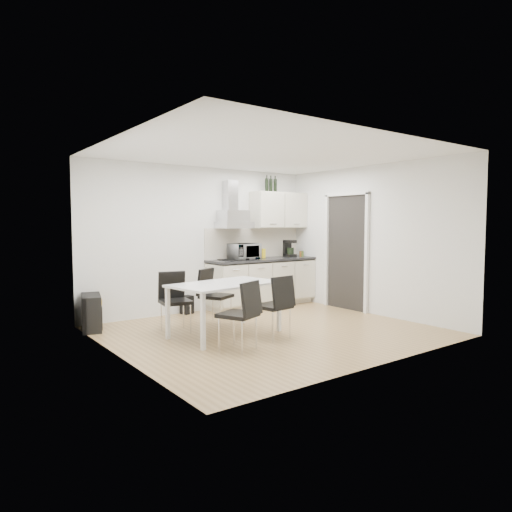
{
  "coord_description": "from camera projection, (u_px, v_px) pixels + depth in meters",
  "views": [
    {
      "loc": [
        -4.11,
        -5.21,
        1.6
      ],
      "look_at": [
        -0.04,
        0.3,
        1.1
      ],
      "focal_mm": 32.0,
      "sensor_mm": 36.0,
      "label": 1
    }
  ],
  "objects": [
    {
      "name": "ground",
      "position": [
        270.0,
        331.0,
        6.73
      ],
      "size": [
        4.5,
        4.5,
        0.0
      ],
      "primitive_type": "plane",
      "color": "#A58555",
      "rests_on": "ground"
    },
    {
      "name": "wall_back",
      "position": [
        202.0,
        239.0,
        8.24
      ],
      "size": [
        4.5,
        0.1,
        2.6
      ],
      "primitive_type": "cube",
      "color": "silver",
      "rests_on": "ground"
    },
    {
      "name": "kitchenette",
      "position": [
        263.0,
        263.0,
        8.77
      ],
      "size": [
        2.22,
        0.64,
        2.52
      ],
      "color": "beige",
      "rests_on": "ground"
    },
    {
      "name": "floor_speaker",
      "position": [
        187.0,
        305.0,
        8.03
      ],
      "size": [
        0.23,
        0.21,
        0.32
      ],
      "primitive_type": "cube",
      "rotation": [
        0.0,
        0.0,
        0.26
      ],
      "color": "black",
      "rests_on": "ground"
    },
    {
      "name": "doorway",
      "position": [
        346.0,
        253.0,
        8.41
      ],
      "size": [
        0.08,
        1.04,
        2.1
      ],
      "primitive_type": "cube",
      "color": "white",
      "rests_on": "ground"
    },
    {
      "name": "ceiling",
      "position": [
        270.0,
        153.0,
        6.55
      ],
      "size": [
        4.5,
        4.5,
        0.0
      ],
      "primitive_type": "plane",
      "color": "white",
      "rests_on": "wall_back"
    },
    {
      "name": "chair_far_right",
      "position": [
        216.0,
        297.0,
        7.15
      ],
      "size": [
        0.62,
        0.65,
        0.88
      ],
      "primitive_type": null,
      "rotation": [
        0.0,
        0.0,
        3.62
      ],
      "color": "black",
      "rests_on": "ground"
    },
    {
      "name": "chair_near_right",
      "position": [
        273.0,
        307.0,
        6.3
      ],
      "size": [
        0.5,
        0.55,
        0.88
      ],
      "primitive_type": null,
      "rotation": [
        0.0,
        0.0,
        0.13
      ],
      "color": "black",
      "rests_on": "ground"
    },
    {
      "name": "guitar_amp",
      "position": [
        91.0,
        312.0,
        6.8
      ],
      "size": [
        0.43,
        0.68,
        0.53
      ],
      "rotation": [
        0.0,
        0.0,
        -0.26
      ],
      "color": "black",
      "rests_on": "ground"
    },
    {
      "name": "wall_right",
      "position": [
        371.0,
        240.0,
        7.98
      ],
      "size": [
        0.1,
        4.0,
        2.6
      ],
      "primitive_type": "cube",
      "color": "silver",
      "rests_on": "ground"
    },
    {
      "name": "wall_left",
      "position": [
        119.0,
        249.0,
        5.31
      ],
      "size": [
        0.1,
        4.0,
        2.6
      ],
      "primitive_type": "cube",
      "color": "silver",
      "rests_on": "ground"
    },
    {
      "name": "chair_near_left",
      "position": [
        238.0,
        316.0,
        5.71
      ],
      "size": [
        0.6,
        0.63,
        0.88
      ],
      "primitive_type": null,
      "rotation": [
        0.0,
        0.0,
        0.4
      ],
      "color": "black",
      "rests_on": "ground"
    },
    {
      "name": "wall_front",
      "position": [
        382.0,
        250.0,
        5.04
      ],
      "size": [
        4.5,
        0.1,
        2.6
      ],
      "primitive_type": "cube",
      "color": "silver",
      "rests_on": "ground"
    },
    {
      "name": "chair_far_left",
      "position": [
        176.0,
        302.0,
        6.64
      ],
      "size": [
        0.52,
        0.57,
        0.88
      ],
      "primitive_type": null,
      "rotation": [
        0.0,
        0.0,
        2.96
      ],
      "color": "black",
      "rests_on": "ground"
    },
    {
      "name": "dining_table",
      "position": [
        225.0,
        288.0,
        6.46
      ],
      "size": [
        1.64,
        1.09,
        0.75
      ],
      "rotation": [
        0.0,
        0.0,
        0.15
      ],
      "color": "white",
      "rests_on": "ground"
    }
  ]
}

